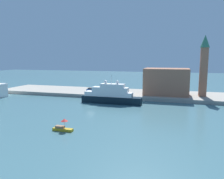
# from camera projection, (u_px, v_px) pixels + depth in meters

# --- Properties ---
(ground) EXTENTS (400.00, 400.00, 0.00)m
(ground) POSITION_uv_depth(u_px,v_px,m) (91.00, 107.00, 76.91)
(ground) COLOR #3D6670
(quay_dock) EXTENTS (110.00, 22.85, 1.46)m
(quay_dock) POSITION_uv_depth(u_px,v_px,m) (113.00, 93.00, 102.83)
(quay_dock) COLOR gray
(quay_dock) RESTS_ON ground
(large_yacht) EXTENTS (22.75, 4.00, 10.69)m
(large_yacht) POSITION_uv_depth(u_px,v_px,m) (111.00, 95.00, 83.13)
(large_yacht) COLOR black
(large_yacht) RESTS_ON ground
(small_motorboat) EXTENTS (4.91, 1.63, 2.96)m
(small_motorboat) POSITION_uv_depth(u_px,v_px,m) (63.00, 127.00, 51.67)
(small_motorboat) COLOR #B7991E
(small_motorboat) RESTS_ON ground
(harbor_building) EXTENTS (18.32, 12.54, 11.11)m
(harbor_building) POSITION_uv_depth(u_px,v_px,m) (166.00, 82.00, 93.84)
(harbor_building) COLOR #9E664C
(harbor_building) RESTS_ON quay_dock
(bell_tower) EXTENTS (3.68, 3.68, 24.54)m
(bell_tower) POSITION_uv_depth(u_px,v_px,m) (204.00, 63.00, 88.29)
(bell_tower) COLOR #9E664C
(bell_tower) RESTS_ON quay_dock
(parked_car) EXTENTS (4.08, 1.84, 1.50)m
(parked_car) POSITION_uv_depth(u_px,v_px,m) (91.00, 90.00, 104.57)
(parked_car) COLOR #1E4C99
(parked_car) RESTS_ON quay_dock
(person_figure) EXTENTS (0.36, 0.36, 1.54)m
(person_figure) POSITION_uv_depth(u_px,v_px,m) (96.00, 92.00, 97.02)
(person_figure) COLOR maroon
(person_figure) RESTS_ON quay_dock
(mooring_bollard) EXTENTS (0.50, 0.50, 0.64)m
(mooring_bollard) POSITION_uv_depth(u_px,v_px,m) (123.00, 95.00, 91.10)
(mooring_bollard) COLOR black
(mooring_bollard) RESTS_ON quay_dock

